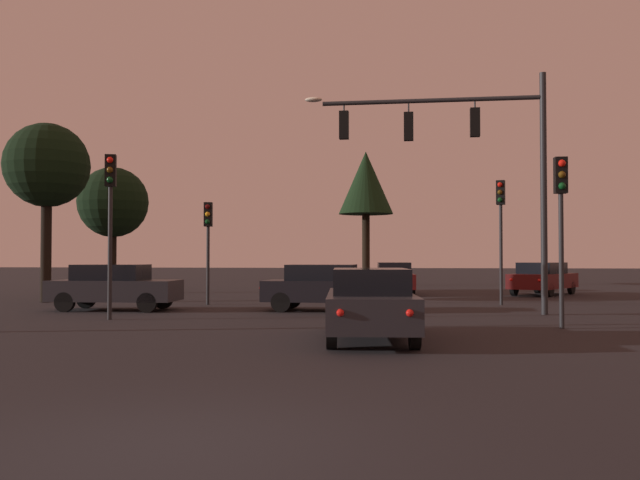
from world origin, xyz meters
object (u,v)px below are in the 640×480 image
object	(u,v)px
car_far_lane	(543,278)
tree_right_cluster	(47,167)
traffic_light_corner_right	(208,232)
car_parked_lot	(394,278)
traffic_light_median	(110,203)
car_crossing_right	(325,287)
car_nearside_lane	(370,303)
tree_left_far	(113,203)
traffic_light_corner_left	(501,217)
traffic_light_far_side	(561,207)
tree_behind_sign	(366,184)
traffic_signal_mast_arm	(465,148)
car_crossing_left	(114,286)

from	to	relation	value
car_far_lane	tree_right_cluster	xyz separation A→B (m)	(-20.34, -7.87, 4.52)
traffic_light_corner_right	car_parked_lot	xyz separation A→B (m)	(6.73, 7.78, -1.92)
traffic_light_median	car_crossing_right	bearing A→B (deg)	35.21
car_nearside_lane	car_parked_lot	distance (m)	17.90
traffic_light_median	tree_left_far	size ratio (longest dim) A/B	0.75
traffic_light_median	car_nearside_lane	size ratio (longest dim) A/B	0.98
traffic_light_corner_left	traffic_light_far_side	distance (m)	8.41
tree_behind_sign	tree_left_far	bearing A→B (deg)	-137.12
car_nearside_lane	car_crossing_right	bearing A→B (deg)	103.77
traffic_light_corner_right	traffic_light_far_side	world-z (taller)	traffic_light_far_side
car_nearside_lane	tree_right_cluster	xyz separation A→B (m)	(-13.27, 10.65, 4.52)
traffic_light_median	traffic_light_corner_right	bearing A→B (deg)	81.23
traffic_light_corner_right	traffic_light_corner_left	bearing A→B (deg)	6.38
tree_right_cluster	car_nearside_lane	bearing A→B (deg)	-38.75
car_crossing_right	car_nearside_lane	bearing A→B (deg)	-76.23
traffic_light_corner_left	car_parked_lot	xyz separation A→B (m)	(-4.06, 6.57, -2.46)
traffic_light_corner_left	car_far_lane	world-z (taller)	traffic_light_corner_left
car_nearside_lane	tree_left_far	world-z (taller)	tree_left_far
tree_behind_sign	traffic_light_far_side	bearing A→B (deg)	-76.03
tree_behind_sign	tree_left_far	distance (m)	16.26
traffic_light_corner_right	traffic_light_far_side	xyz separation A→B (m)	(11.14, -7.20, 0.29)
traffic_signal_mast_arm	tree_behind_sign	distance (m)	21.88
traffic_light_corner_right	car_parked_lot	bearing A→B (deg)	49.14
traffic_light_corner_right	car_crossing_right	xyz separation A→B (m)	(4.66, -2.32, -1.92)
car_far_lane	car_nearside_lane	bearing A→B (deg)	-110.88
traffic_light_corner_left	tree_left_far	bearing A→B (deg)	160.63
traffic_light_median	tree_right_cluster	world-z (taller)	tree_right_cluster
traffic_light_corner_left	tree_left_far	distance (m)	18.97
car_far_lane	tree_left_far	distance (m)	21.06
traffic_light_median	traffic_light_far_side	bearing A→B (deg)	-4.25
traffic_light_corner_left	tree_behind_sign	distance (m)	18.55
car_nearside_lane	tree_behind_sign	bearing A→B (deg)	93.65
car_crossing_right	tree_left_far	bearing A→B (deg)	140.13
car_crossing_left	traffic_light_far_side	bearing A→B (deg)	-17.32
traffic_light_corner_left	car_parked_lot	size ratio (longest dim) A/B	1.10
traffic_light_corner_left	car_crossing_right	world-z (taller)	traffic_light_corner_left
car_far_lane	car_parked_lot	world-z (taller)	same
car_far_lane	tree_right_cluster	distance (m)	22.27
traffic_signal_mast_arm	traffic_light_median	xyz separation A→B (m)	(-10.15, -3.38, -1.91)
traffic_light_median	tree_right_cluster	distance (m)	9.14
traffic_light_corner_right	car_far_lane	distance (m)	16.13
traffic_light_corner_right	tree_right_cluster	bearing A→B (deg)	175.47
car_nearside_lane	tree_left_far	xyz separation A→B (m)	(-13.65, 17.61, 3.66)
car_parked_lot	tree_right_cluster	bearing A→B (deg)	-151.64
traffic_light_median	car_crossing_left	xyz separation A→B (m)	(-1.32, 3.29, -2.50)
traffic_signal_mast_arm	traffic_light_median	size ratio (longest dim) A/B	1.62
car_crossing_left	tree_right_cluster	world-z (taller)	tree_right_cluster
car_far_lane	tree_left_far	size ratio (longest dim) A/B	0.76
traffic_light_far_side	car_nearside_lane	xyz separation A→B (m)	(-4.56, -2.92, -2.21)
car_parked_lot	traffic_light_corner_right	bearing A→B (deg)	-130.86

